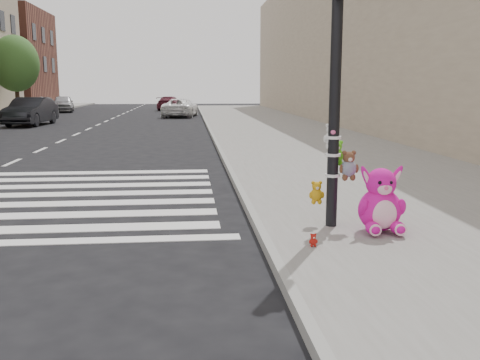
{
  "coord_description": "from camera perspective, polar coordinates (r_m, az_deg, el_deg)",
  "views": [
    {
      "loc": [
        0.53,
        -5.67,
        2.17
      ],
      "look_at": [
        1.3,
        2.32,
        0.75
      ],
      "focal_mm": 40.0,
      "sensor_mm": 36.0,
      "label": 1
    }
  ],
  "objects": [
    {
      "name": "bld_near",
      "position": [
        27.68,
        16.22,
        15.52
      ],
      "size": [
        5.0,
        60.0,
        10.0
      ],
      "primitive_type": "cube",
      "color": "tan",
      "rests_on": "ground"
    },
    {
      "name": "red_teddy",
      "position": [
        6.93,
        7.82,
        -6.36
      ],
      "size": [
        0.12,
        0.09,
        0.17
      ],
      "primitive_type": null,
      "rotation": [
        0.0,
        0.0,
        0.04
      ],
      "color": "#B21811",
      "rests_on": "sidewalk_near"
    },
    {
      "name": "signal_pole",
      "position": [
        7.78,
        10.18,
        7.02
      ],
      "size": [
        0.69,
        0.49,
        4.0
      ],
      "color": "black",
      "rests_on": "sidewalk_near"
    },
    {
      "name": "bld_far_e",
      "position": [
        54.15,
        -23.26,
        11.71
      ],
      "size": [
        6.0,
        10.0,
        9.0
      ],
      "primitive_type": "cube",
      "color": "brown",
      "rests_on": "ground"
    },
    {
      "name": "car_maroon_near",
      "position": [
        48.79,
        -7.52,
        8.12
      ],
      "size": [
        2.37,
        4.42,
        1.22
      ],
      "primitive_type": "imported",
      "rotation": [
        0.0,
        0.0,
        2.98
      ],
      "color": "maroon",
      "rests_on": "ground"
    },
    {
      "name": "car_dark_far",
      "position": [
        31.87,
        -21.43,
        6.83
      ],
      "size": [
        1.98,
        4.77,
        1.53
      ],
      "primitive_type": "imported",
      "rotation": [
        0.0,
        0.0,
        -0.08
      ],
      "color": "black",
      "rests_on": "ground"
    },
    {
      "name": "car_silver_deep",
      "position": [
        47.11,
        -18.37,
        7.75
      ],
      "size": [
        2.31,
        4.33,
        1.4
      ],
      "primitive_type": "imported",
      "rotation": [
        0.0,
        0.0,
        0.17
      ],
      "color": "#A3A3A8",
      "rests_on": "ground"
    },
    {
      "name": "car_white_near",
      "position": [
        38.09,
        -6.38,
        7.67
      ],
      "size": [
        2.71,
        4.82,
        1.27
      ],
      "primitive_type": "imported",
      "rotation": [
        0.0,
        0.0,
        3.01
      ],
      "color": "white",
      "rests_on": "ground"
    },
    {
      "name": "sidewalk_near",
      "position": [
        16.43,
        10.32,
        2.53
      ],
      "size": [
        7.0,
        80.0,
        0.14
      ],
      "primitive_type": "cube",
      "color": "slate",
      "rests_on": "ground"
    },
    {
      "name": "curb_edge",
      "position": [
        15.84,
        -1.79,
        2.41
      ],
      "size": [
        0.12,
        80.0,
        0.15
      ],
      "primitive_type": "cube",
      "color": "gray",
      "rests_on": "ground"
    },
    {
      "name": "pink_bunny",
      "position": [
        7.75,
        14.78,
        -2.52
      ],
      "size": [
        0.68,
        0.71,
        0.96
      ],
      "rotation": [
        0.0,
        0.0,
        -0.03
      ],
      "color": "#DD1299",
      "rests_on": "sidewalk_near"
    },
    {
      "name": "tree_far_c",
      "position": [
        40.43,
        -22.87,
        11.37
      ],
      "size": [
        3.2,
        3.2,
        5.44
      ],
      "color": "#382619",
      "rests_on": "sidewalk_far"
    },
    {
      "name": "ground",
      "position": [
        6.09,
        -10.34,
        -11.01
      ],
      "size": [
        120.0,
        120.0,
        0.0
      ],
      "primitive_type": "plane",
      "color": "black",
      "rests_on": "ground"
    }
  ]
}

